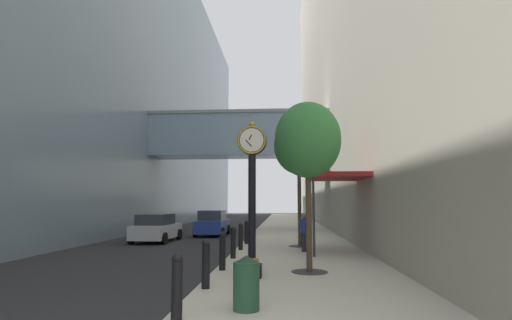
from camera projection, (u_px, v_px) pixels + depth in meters
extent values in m
plane|color=#262628|center=(256.00, 231.00, 31.17)|extent=(110.00, 110.00, 0.00)
cube|color=beige|center=(292.00, 228.00, 33.96)|extent=(5.67, 80.00, 0.14)
cube|color=slate|center=(119.00, 72.00, 36.52)|extent=(9.00, 80.00, 28.29)
cube|color=#758EA8|center=(240.00, 137.00, 31.92)|extent=(14.53, 3.20, 3.23)
cube|color=gray|center=(240.00, 115.00, 32.11)|extent=(14.53, 3.40, 0.24)
cube|color=#A89E89|center=(372.00, 10.00, 35.49)|extent=(9.00, 80.00, 38.57)
cube|color=black|center=(252.00, 271.00, 11.26)|extent=(0.55, 0.55, 0.35)
cylinder|color=gold|center=(252.00, 261.00, 11.29)|extent=(0.38, 0.38, 0.18)
cylinder|color=black|center=(252.00, 206.00, 11.45)|extent=(0.22, 0.22, 2.93)
cylinder|color=black|center=(252.00, 141.00, 11.65)|extent=(0.84, 0.28, 0.84)
torus|color=gold|center=(252.00, 140.00, 11.50)|extent=(0.82, 0.05, 0.82)
cylinder|color=silver|center=(252.00, 140.00, 11.50)|extent=(0.69, 0.01, 0.69)
cylinder|color=silver|center=(252.00, 141.00, 11.80)|extent=(0.69, 0.01, 0.69)
sphere|color=gold|center=(252.00, 124.00, 11.70)|extent=(0.16, 0.16, 0.16)
cube|color=black|center=(250.00, 137.00, 11.50)|extent=(0.10, 0.01, 0.16)
cube|color=black|center=(249.00, 143.00, 11.49)|extent=(0.20, 0.01, 0.21)
cylinder|color=black|center=(177.00, 291.00, 7.14)|extent=(0.20, 0.20, 1.02)
sphere|color=black|center=(178.00, 259.00, 7.20)|extent=(0.21, 0.21, 0.21)
cylinder|color=black|center=(206.00, 267.00, 9.79)|extent=(0.20, 0.20, 1.02)
sphere|color=black|center=(206.00, 244.00, 9.85)|extent=(0.21, 0.21, 0.21)
cylinder|color=black|center=(222.00, 253.00, 12.43)|extent=(0.20, 0.20, 1.02)
sphere|color=black|center=(223.00, 235.00, 12.49)|extent=(0.21, 0.21, 0.21)
cylinder|color=black|center=(233.00, 244.00, 15.08)|extent=(0.20, 0.20, 1.02)
sphere|color=black|center=(233.00, 229.00, 15.14)|extent=(0.21, 0.21, 0.21)
cylinder|color=black|center=(241.00, 238.00, 17.73)|extent=(0.20, 0.20, 1.02)
sphere|color=black|center=(241.00, 225.00, 17.79)|extent=(0.21, 0.21, 0.21)
cylinder|color=black|center=(246.00, 234.00, 20.37)|extent=(0.20, 0.20, 1.02)
sphere|color=black|center=(246.00, 222.00, 20.43)|extent=(0.21, 0.21, 0.21)
cylinder|color=#333335|center=(310.00, 272.00, 12.02)|extent=(1.10, 1.10, 0.02)
cylinder|color=#4C3D2D|center=(309.00, 218.00, 12.19)|extent=(0.18, 0.18, 3.26)
ellipsoid|color=#387F3D|center=(308.00, 140.00, 12.45)|extent=(2.06, 2.06, 2.37)
cylinder|color=#333335|center=(300.00, 246.00, 19.08)|extent=(1.10, 1.10, 0.02)
cylinder|color=#4C3D2D|center=(300.00, 205.00, 19.29)|extent=(0.18, 0.18, 3.95)
ellipsoid|color=#428438|center=(299.00, 146.00, 19.60)|extent=(2.44, 2.44, 2.81)
cylinder|color=#234C33|center=(246.00, 286.00, 7.82)|extent=(0.52, 0.52, 0.92)
cone|color=#183523|center=(246.00, 259.00, 7.87)|extent=(0.53, 0.53, 0.16)
cylinder|color=#23232D|center=(305.00, 242.00, 17.08)|extent=(0.37, 0.37, 0.78)
cylinder|color=navy|center=(304.00, 226.00, 17.16)|extent=(0.48, 0.48, 0.63)
sphere|color=#9E7556|center=(304.00, 215.00, 17.20)|extent=(0.24, 0.24, 0.24)
cube|color=maroon|center=(336.00, 177.00, 17.32)|extent=(2.40, 3.60, 0.20)
cylinder|color=#333338|center=(314.00, 215.00, 15.64)|extent=(0.10, 0.10, 3.20)
cylinder|color=#333338|center=(309.00, 213.00, 18.82)|extent=(0.10, 0.10, 3.20)
cube|color=#B7BABF|center=(157.00, 231.00, 22.79)|extent=(1.92, 4.11, 0.76)
cube|color=#282D38|center=(156.00, 219.00, 22.66)|extent=(1.66, 2.32, 0.62)
cylinder|color=black|center=(150.00, 234.00, 24.22)|extent=(0.24, 0.65, 0.64)
cylinder|color=black|center=(179.00, 234.00, 24.04)|extent=(0.24, 0.65, 0.64)
cylinder|color=black|center=(131.00, 238.00, 21.48)|extent=(0.24, 0.65, 0.64)
cylinder|color=black|center=(164.00, 238.00, 21.31)|extent=(0.24, 0.65, 0.64)
cube|color=navy|center=(213.00, 226.00, 26.99)|extent=(1.75, 4.07, 0.83)
cube|color=#282D38|center=(212.00, 215.00, 26.87)|extent=(1.54, 2.28, 0.68)
cylinder|color=black|center=(204.00, 229.00, 28.39)|extent=(0.22, 0.64, 0.64)
cylinder|color=black|center=(228.00, 230.00, 28.26)|extent=(0.22, 0.64, 0.64)
cylinder|color=black|center=(195.00, 232.00, 25.65)|extent=(0.22, 0.64, 0.64)
cylinder|color=black|center=(222.00, 233.00, 25.53)|extent=(0.22, 0.64, 0.64)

